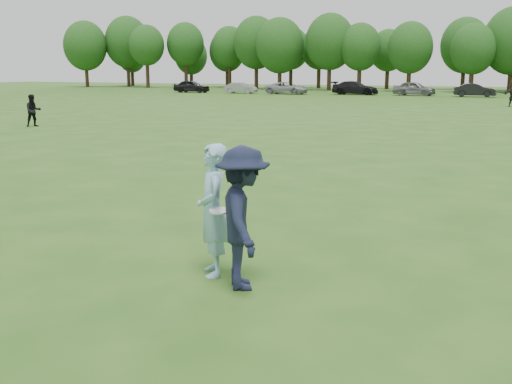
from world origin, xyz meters
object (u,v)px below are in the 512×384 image
at_px(thrower, 213,210).
at_px(car_c, 287,88).
at_px(defender, 243,218).
at_px(car_b, 241,88).
at_px(car_a, 192,86).
at_px(player_far_a, 33,111).
at_px(car_f, 475,90).
at_px(car_e, 414,88).
at_px(car_d, 355,88).

relative_size(thrower, car_c, 0.38).
relative_size(defender, car_b, 0.50).
relative_size(thrower, defender, 0.98).
bearing_deg(thrower, car_c, 165.71).
distance_m(car_a, car_b, 6.69).
bearing_deg(player_far_a, car_f, 12.08).
bearing_deg(car_e, car_c, 103.42).
bearing_deg(car_a, car_f, -89.66).
distance_m(car_b, car_d, 13.82).
xyz_separation_m(thrower, car_e, (-6.84, 61.34, -0.18)).
xyz_separation_m(player_far_a, car_c, (-2.12, 42.93, -0.13)).
bearing_deg(car_c, defender, -156.36).
distance_m(car_a, car_c, 12.64).
distance_m(thrower, defender, 0.69).
distance_m(car_c, car_e, 14.52).
height_order(defender, car_b, defender).
relative_size(car_c, car_d, 0.95).
distance_m(player_far_a, car_d, 44.85).
distance_m(car_b, car_f, 26.75).
height_order(player_far_a, car_b, player_far_a).
bearing_deg(car_c, thrower, -156.79).
distance_m(player_far_a, car_c, 42.98).
xyz_separation_m(car_b, car_e, (20.34, 2.02, 0.13)).
height_order(thrower, car_e, thrower).
bearing_deg(car_a, player_far_a, -163.11).
bearing_deg(car_c, car_e, -79.03).
bearing_deg(player_far_a, defender, -95.43).
distance_m(defender, car_e, 62.09).
distance_m(car_a, car_e, 27.13).
xyz_separation_m(defender, car_d, (-14.09, 61.33, -0.22)).
height_order(thrower, car_b, thrower).
xyz_separation_m(car_d, car_f, (13.01, -0.43, -0.06)).
distance_m(defender, car_f, 60.91).
relative_size(thrower, car_f, 0.45).
distance_m(thrower, car_a, 68.13).
distance_m(car_c, car_d, 7.93).
bearing_deg(car_d, car_a, 95.71).
relative_size(player_far_a, car_f, 0.39).
height_order(car_a, car_f, car_a).
bearing_deg(thrower, car_a, 175.87).
relative_size(player_far_a, car_d, 0.31).
xyz_separation_m(defender, car_a, (-34.49, 59.41, -0.21)).
bearing_deg(car_b, car_f, -89.91).
height_order(car_e, car_f, car_e).
height_order(car_c, car_f, car_f).
height_order(car_c, car_d, car_d).
relative_size(car_a, car_d, 0.86).
distance_m(car_d, car_e, 6.64).
bearing_deg(car_f, thrower, 174.96).
xyz_separation_m(thrower, car_a, (-33.87, 59.11, -0.19)).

